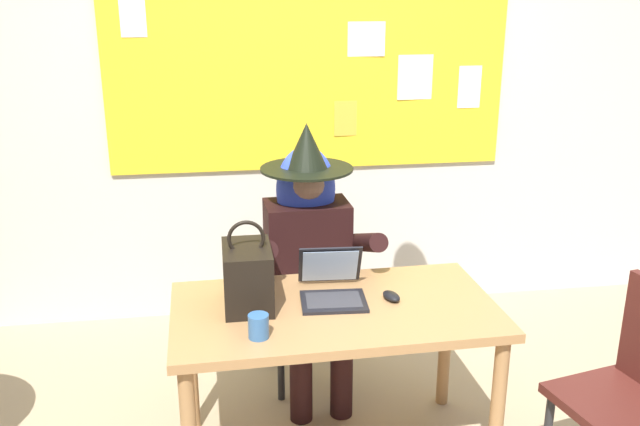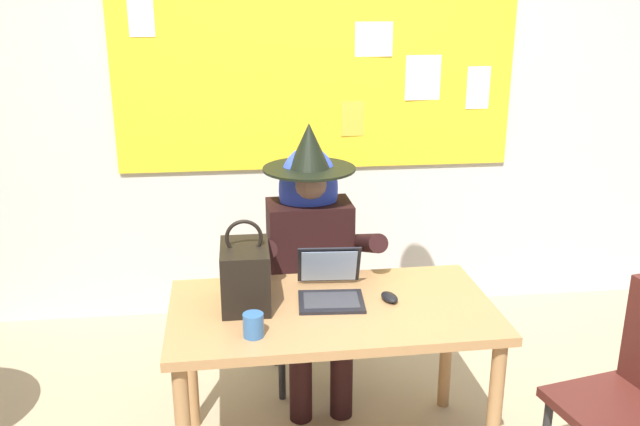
{
  "view_description": "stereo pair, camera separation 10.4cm",
  "coord_description": "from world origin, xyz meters",
  "px_view_note": "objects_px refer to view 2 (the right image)",
  "views": [
    {
      "loc": [
        -0.57,
        -2.48,
        2.02
      ],
      "look_at": [
        -0.12,
        0.44,
        1.05
      ],
      "focal_mm": 38.8,
      "sensor_mm": 36.0,
      "label": 1
    },
    {
      "loc": [
        -0.47,
        -2.49,
        2.02
      ],
      "look_at": [
        -0.12,
        0.44,
        1.05
      ],
      "focal_mm": 38.8,
      "sensor_mm": 36.0,
      "label": 2
    }
  ],
  "objects_px": {
    "chair_at_desk": "(308,284)",
    "chair_extra_corner": "(634,390)",
    "laptop": "(330,287)",
    "computer_mouse": "(389,297)",
    "person_costumed": "(311,243)",
    "handbag": "(245,275)",
    "coffee_mug": "(253,325)",
    "desk_main": "(332,326)"
  },
  "relations": [
    {
      "from": "chair_extra_corner",
      "to": "person_costumed",
      "type": "bearing_deg",
      "value": -54.19
    },
    {
      "from": "computer_mouse",
      "to": "coffee_mug",
      "type": "height_order",
      "value": "coffee_mug"
    },
    {
      "from": "laptop",
      "to": "computer_mouse",
      "type": "distance_m",
      "value": 0.26
    },
    {
      "from": "person_costumed",
      "to": "laptop",
      "type": "bearing_deg",
      "value": 0.87
    },
    {
      "from": "desk_main",
      "to": "laptop",
      "type": "xyz_separation_m",
      "value": [
        0.0,
        0.09,
        0.14
      ]
    },
    {
      "from": "laptop",
      "to": "computer_mouse",
      "type": "height_order",
      "value": "laptop"
    },
    {
      "from": "laptop",
      "to": "computer_mouse",
      "type": "relative_size",
      "value": 3.3
    },
    {
      "from": "laptop",
      "to": "handbag",
      "type": "relative_size",
      "value": 0.91
    },
    {
      "from": "laptop",
      "to": "chair_extra_corner",
      "type": "xyz_separation_m",
      "value": [
        1.13,
        -0.52,
        -0.26
      ]
    },
    {
      "from": "person_costumed",
      "to": "coffee_mug",
      "type": "distance_m",
      "value": 0.89
    },
    {
      "from": "person_costumed",
      "to": "computer_mouse",
      "type": "distance_m",
      "value": 0.64
    },
    {
      "from": "chair_at_desk",
      "to": "person_costumed",
      "type": "bearing_deg",
      "value": 0.47
    },
    {
      "from": "coffee_mug",
      "to": "chair_extra_corner",
      "type": "height_order",
      "value": "chair_extra_corner"
    },
    {
      "from": "computer_mouse",
      "to": "coffee_mug",
      "type": "relative_size",
      "value": 1.09
    },
    {
      "from": "chair_at_desk",
      "to": "chair_extra_corner",
      "type": "distance_m",
      "value": 1.64
    },
    {
      "from": "desk_main",
      "to": "person_costumed",
      "type": "distance_m",
      "value": 0.63
    },
    {
      "from": "handbag",
      "to": "laptop",
      "type": "bearing_deg",
      "value": 4.17
    },
    {
      "from": "chair_at_desk",
      "to": "handbag",
      "type": "bearing_deg",
      "value": -28.42
    },
    {
      "from": "desk_main",
      "to": "chair_at_desk",
      "type": "xyz_separation_m",
      "value": [
        -0.03,
        0.73,
        -0.12
      ]
    },
    {
      "from": "handbag",
      "to": "chair_extra_corner",
      "type": "relative_size",
      "value": 0.41
    },
    {
      "from": "person_costumed",
      "to": "computer_mouse",
      "type": "height_order",
      "value": "person_costumed"
    },
    {
      "from": "person_costumed",
      "to": "handbag",
      "type": "height_order",
      "value": "person_costumed"
    },
    {
      "from": "laptop",
      "to": "chair_extra_corner",
      "type": "bearing_deg",
      "value": -21.05
    },
    {
      "from": "handbag",
      "to": "chair_extra_corner",
      "type": "height_order",
      "value": "handbag"
    },
    {
      "from": "coffee_mug",
      "to": "handbag",
      "type": "bearing_deg",
      "value": 94.69
    },
    {
      "from": "desk_main",
      "to": "laptop",
      "type": "relative_size",
      "value": 4.02
    },
    {
      "from": "handbag",
      "to": "person_costumed",
      "type": "bearing_deg",
      "value": 58.2
    },
    {
      "from": "coffee_mug",
      "to": "laptop",
      "type": "bearing_deg",
      "value": 43.0
    },
    {
      "from": "chair_at_desk",
      "to": "coffee_mug",
      "type": "relative_size",
      "value": 9.68
    },
    {
      "from": "desk_main",
      "to": "chair_at_desk",
      "type": "relative_size",
      "value": 1.5
    },
    {
      "from": "computer_mouse",
      "to": "chair_at_desk",
      "type": "bearing_deg",
      "value": 95.98
    },
    {
      "from": "laptop",
      "to": "coffee_mug",
      "type": "distance_m",
      "value": 0.46
    },
    {
      "from": "desk_main",
      "to": "laptop",
      "type": "distance_m",
      "value": 0.17
    },
    {
      "from": "computer_mouse",
      "to": "laptop",
      "type": "bearing_deg",
      "value": 149.05
    },
    {
      "from": "desk_main",
      "to": "chair_extra_corner",
      "type": "height_order",
      "value": "chair_extra_corner"
    },
    {
      "from": "handbag",
      "to": "chair_extra_corner",
      "type": "distance_m",
      "value": 1.61
    },
    {
      "from": "desk_main",
      "to": "laptop",
      "type": "height_order",
      "value": "laptop"
    },
    {
      "from": "computer_mouse",
      "to": "chair_extra_corner",
      "type": "xyz_separation_m",
      "value": [
        0.88,
        -0.46,
        -0.23
      ]
    },
    {
      "from": "desk_main",
      "to": "coffee_mug",
      "type": "xyz_separation_m",
      "value": [
        -0.33,
        -0.22,
        0.14
      ]
    },
    {
      "from": "laptop",
      "to": "computer_mouse",
      "type": "bearing_deg",
      "value": -11.38
    },
    {
      "from": "chair_at_desk",
      "to": "chair_extra_corner",
      "type": "bearing_deg",
      "value": 43.03
    },
    {
      "from": "person_costumed",
      "to": "laptop",
      "type": "distance_m",
      "value": 0.51
    }
  ]
}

